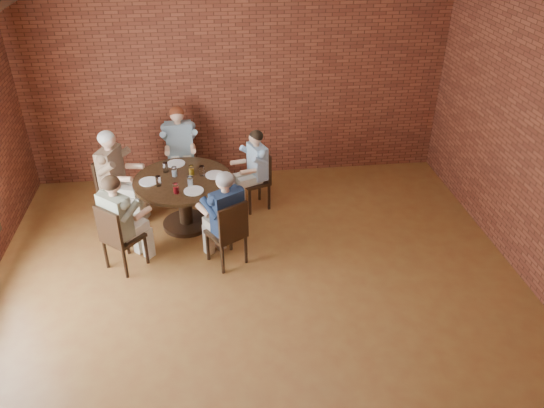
{
  "coord_description": "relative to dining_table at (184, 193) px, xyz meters",
  "views": [
    {
      "loc": [
        -0.43,
        -4.38,
        4.19
      ],
      "look_at": [
        0.23,
        1.0,
        0.88
      ],
      "focal_mm": 35.0,
      "sensor_mm": 36.0,
      "label": 1
    }
  ],
  "objects": [
    {
      "name": "glass_f",
      "position": [
        -0.07,
        -0.38,
        0.29
      ],
      "size": [
        0.07,
        0.07,
        0.14
      ],
      "primitive_type": "cylinder",
      "color": "white",
      "rests_on": "dining_table"
    },
    {
      "name": "glass_d",
      "position": [
        -0.11,
        0.09,
        0.29
      ],
      "size": [
        0.07,
        0.07,
        0.14
      ],
      "primitive_type": "cylinder",
      "color": "white",
      "rests_on": "dining_table"
    },
    {
      "name": "dining_table",
      "position": [
        0.0,
        0.0,
        0.0
      ],
      "size": [
        1.33,
        1.33,
        0.75
      ],
      "color": "black",
      "rests_on": "floor"
    },
    {
      "name": "glass_g",
      "position": [
        0.11,
        -0.21,
        0.29
      ],
      "size": [
        0.07,
        0.07,
        0.14
      ],
      "primitive_type": "cylinder",
      "color": "white",
      "rests_on": "dining_table"
    },
    {
      "name": "diner_c",
      "position": [
        -0.93,
        0.32,
        0.14
      ],
      "size": [
        0.8,
        0.72,
        1.35
      ],
      "primitive_type": null,
      "rotation": [
        0.0,
        0.0,
        1.24
      ],
      "color": "brown",
      "rests_on": "floor"
    },
    {
      "name": "plate_c",
      "position": [
        -0.44,
        -0.03,
        0.23
      ],
      "size": [
        0.26,
        0.26,
        0.01
      ],
      "primitive_type": "cylinder",
      "color": "white",
      "rests_on": "dining_table"
    },
    {
      "name": "glass_b",
      "position": [
        0.13,
        0.11,
        0.29
      ],
      "size": [
        0.07,
        0.07,
        0.14
      ],
      "primitive_type": "cylinder",
      "color": "white",
      "rests_on": "dining_table"
    },
    {
      "name": "plate_b",
      "position": [
        -0.1,
        0.45,
        0.23
      ],
      "size": [
        0.26,
        0.26,
        0.01
      ],
      "primitive_type": "cylinder",
      "color": "white",
      "rests_on": "dining_table"
    },
    {
      "name": "diner_d",
      "position": [
        -0.73,
        -0.84,
        0.12
      ],
      "size": [
        0.79,
        0.81,
        1.3
      ],
      "primitive_type": null,
      "rotation": [
        0.0,
        0.0,
        2.42
      ],
      "color": "gray",
      "rests_on": "floor"
    },
    {
      "name": "chair_a",
      "position": [
        1.08,
        0.41,
        -0.05
      ],
      "size": [
        0.48,
        0.48,
        0.88
      ],
      "rotation": [
        0.0,
        0.0,
        -1.21
      ],
      "color": "black",
      "rests_on": "floor"
    },
    {
      "name": "floor",
      "position": [
        0.87,
        -2.0,
        -0.53
      ],
      "size": [
        7.0,
        7.0,
        0.0
      ],
      "primitive_type": "plane",
      "color": "olive",
      "rests_on": "ground"
    },
    {
      "name": "diner_b",
      "position": [
        -0.07,
        1.12,
        0.14
      ],
      "size": [
        0.56,
        0.68,
        1.33
      ],
      "primitive_type": null,
      "rotation": [
        0.0,
        0.0,
        0.06
      ],
      "color": "#7B939D",
      "rests_on": "floor"
    },
    {
      "name": "glass_e",
      "position": [
        -0.3,
        -0.15,
        0.29
      ],
      "size": [
        0.07,
        0.07,
        0.14
      ],
      "primitive_type": "cylinder",
      "color": "white",
      "rests_on": "dining_table"
    },
    {
      "name": "wall_back",
      "position": [
        0.87,
        1.5,
        1.17
      ],
      "size": [
        7.0,
        0.0,
        7.0
      ],
      "primitive_type": "plane",
      "rotation": [
        1.57,
        0.0,
        0.0
      ],
      "color": "brown",
      "rests_on": "ground"
    },
    {
      "name": "diner_e",
      "position": [
        0.53,
        -0.9,
        0.12
      ],
      "size": [
        0.75,
        0.8,
        1.3
      ],
      "primitive_type": null,
      "rotation": [
        0.0,
        0.0,
        3.67
      ],
      "color": "#162440",
      "rests_on": "floor"
    },
    {
      "name": "plate_d",
      "position": [
        0.15,
        -0.36,
        0.23
      ],
      "size": [
        0.26,
        0.26,
        0.01
      ],
      "primitive_type": "cylinder",
      "color": "white",
      "rests_on": "dining_table"
    },
    {
      "name": "glass_c",
      "position": [
        -0.23,
        0.23,
        0.29
      ],
      "size": [
        0.07,
        0.07,
        0.14
      ],
      "primitive_type": "cylinder",
      "color": "white",
      "rests_on": "dining_table"
    },
    {
      "name": "smartphone",
      "position": [
        0.51,
        -0.17,
        0.23
      ],
      "size": [
        0.09,
        0.14,
        0.01
      ],
      "primitive_type": "cube",
      "rotation": [
        0.0,
        0.0,
        0.19
      ],
      "color": "black",
      "rests_on": "dining_table"
    },
    {
      "name": "chair_c",
      "position": [
        -1.02,
        0.35,
        -0.02
      ],
      "size": [
        0.55,
        0.55,
        0.94
      ],
      "rotation": [
        0.0,
        0.0,
        1.24
      ],
      "color": "black",
      "rests_on": "floor"
    },
    {
      "name": "chair_d",
      "position": [
        -0.78,
        -0.9,
        -0.03
      ],
      "size": [
        0.58,
        0.58,
        0.92
      ],
      "rotation": [
        0.0,
        0.0,
        2.42
      ],
      "color": "black",
      "rests_on": "floor"
    },
    {
      "name": "glass_a",
      "position": [
        0.27,
        0.07,
        0.29
      ],
      "size": [
        0.07,
        0.07,
        0.14
      ],
      "primitive_type": "cylinder",
      "color": "white",
      "rests_on": "dining_table"
    },
    {
      "name": "chair_b",
      "position": [
        -0.07,
        1.21,
        -0.02
      ],
      "size": [
        0.45,
        0.45,
        0.93
      ],
      "rotation": [
        0.0,
        0.0,
        0.06
      ],
      "color": "black",
      "rests_on": "floor"
    },
    {
      "name": "diner_a",
      "position": [
        1.01,
        0.38,
        0.08
      ],
      "size": [
        0.7,
        0.63,
        1.22
      ],
      "primitive_type": null,
      "rotation": [
        0.0,
        0.0,
        -1.21
      ],
      "color": "#4782B9",
      "rests_on": "floor"
    },
    {
      "name": "chair_e",
      "position": [
        0.57,
        -0.97,
        -0.03
      ],
      "size": [
        0.56,
        0.56,
        0.92
      ],
      "rotation": [
        0.0,
        0.0,
        3.67
      ],
      "color": "black",
      "rests_on": "floor"
    },
    {
      "name": "plate_a",
      "position": [
        0.44,
        0.05,
        0.23
      ],
      "size": [
        0.26,
        0.26,
        0.01
      ],
      "primitive_type": "cylinder",
      "color": "white",
      "rests_on": "dining_table"
    }
  ]
}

